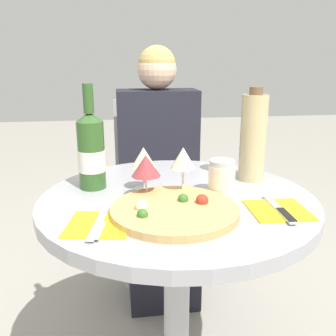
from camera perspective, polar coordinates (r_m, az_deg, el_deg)
dining_table at (r=1.16m, az=1.39°, el=-11.44°), size 0.80×0.80×0.71m
chair_behind_diner at (r=1.90m, az=-1.77°, el=-4.04°), size 0.40×0.40×0.90m
seated_diner at (r=1.74m, az=-1.27°, el=-3.27°), size 0.37×0.40×1.15m
pizza_large at (r=0.97m, az=0.97°, el=-6.44°), size 0.33×0.33×0.04m
wine_bottle at (r=1.16m, az=-11.62°, el=2.57°), size 0.08×0.08×0.32m
tall_carafe at (r=1.24m, az=12.85°, el=4.57°), size 0.08×0.08×0.30m
sugar_shaker at (r=1.11m, az=8.14°, el=-1.38°), size 0.08×0.08×0.10m
wine_glass_back_left at (r=1.13m, az=-3.74°, el=1.47°), size 0.07×0.07×0.13m
wine_glass_front_right at (r=1.07m, az=2.30°, el=1.36°), size 0.07×0.07×0.15m
wine_glass_front_left at (r=1.06m, az=-3.40°, el=0.26°), size 0.08×0.08×0.13m
place_setting_left at (r=0.92m, az=-10.49°, el=-8.47°), size 0.17×0.19×0.01m
place_setting_right at (r=1.03m, az=16.52°, el=-6.18°), size 0.16×0.19×0.01m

